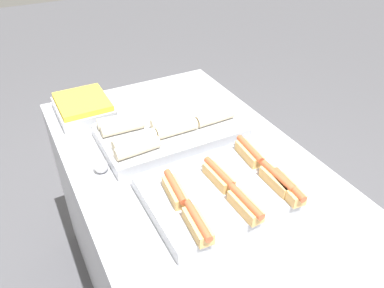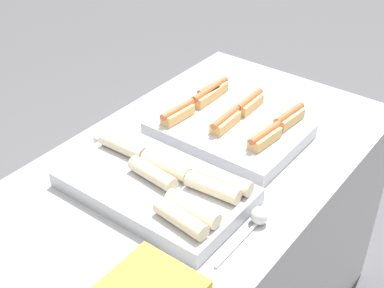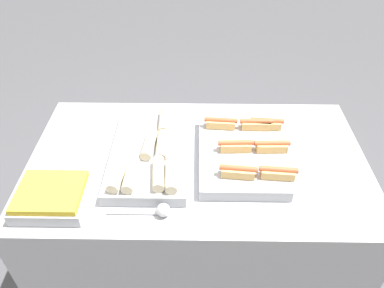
{
  "view_description": "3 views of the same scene",
  "coord_description": "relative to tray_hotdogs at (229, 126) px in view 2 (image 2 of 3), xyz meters",
  "views": [
    {
      "loc": [
        0.91,
        -0.49,
        1.71
      ],
      "look_at": [
        -0.02,
        0.0,
        0.96
      ],
      "focal_mm": 35.0,
      "sensor_mm": 36.0,
      "label": 1
    },
    {
      "loc": [
        -1.09,
        -0.81,
        1.88
      ],
      "look_at": [
        -0.02,
        0.0,
        0.96
      ],
      "focal_mm": 50.0,
      "sensor_mm": 36.0,
      "label": 2
    },
    {
      "loc": [
        -0.01,
        -1.17,
        1.95
      ],
      "look_at": [
        -0.02,
        0.0,
        0.96
      ],
      "focal_mm": 35.0,
      "sensor_mm": 36.0,
      "label": 3
    }
  ],
  "objects": [
    {
      "name": "counter",
      "position": [
        -0.19,
        -0.0,
        -0.47
      ],
      "size": [
        1.43,
        0.83,
        0.88
      ],
      "color": "#A8AAB2",
      "rests_on": "ground_plane"
    },
    {
      "name": "serving_spoon_near",
      "position": [
        -0.33,
        -0.31,
        -0.01
      ],
      "size": [
        0.23,
        0.05,
        0.05
      ],
      "color": "silver",
      "rests_on": "counter"
    },
    {
      "name": "tray_wraps",
      "position": [
        -0.39,
        -0.02,
        0.0
      ],
      "size": [
        0.32,
        0.54,
        0.09
      ],
      "color": "#A8AAB2",
      "rests_on": "counter"
    },
    {
      "name": "tray_hotdogs",
      "position": [
        0.0,
        0.0,
        0.0
      ],
      "size": [
        0.37,
        0.48,
        0.1
      ],
      "color": "#A8AAB2",
      "rests_on": "counter"
    },
    {
      "name": "serving_spoon_far",
      "position": [
        -0.32,
        0.3,
        -0.01
      ],
      "size": [
        0.24,
        0.05,
        0.05
      ],
      "color": "silver",
      "rests_on": "counter"
    }
  ]
}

